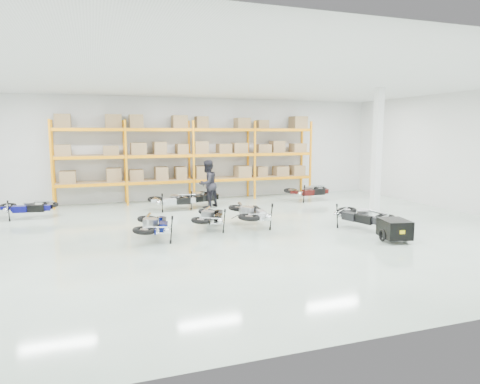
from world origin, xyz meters
name	(u,v)px	position (x,y,z in m)	size (l,w,h in m)	color
room	(239,158)	(0.00, 0.00, 2.25)	(18.00, 18.00, 18.00)	silver
pallet_rack	(191,149)	(0.00, 6.45, 2.26)	(11.28, 0.98, 3.62)	orange
structural_column	(377,154)	(5.20, 0.50, 2.25)	(0.25, 0.25, 4.50)	white
moto_blue_centre	(154,221)	(-2.55, -0.09, 0.54)	(0.79, 1.77, 1.08)	#070E4A
moto_silver_left	(250,209)	(0.57, 0.55, 0.59)	(0.85, 1.92, 1.18)	silver
moto_black_far_left	(211,213)	(-0.70, 0.66, 0.51)	(0.75, 1.68, 1.03)	black
moto_touring_right	(361,212)	(3.71, -0.82, 0.55)	(0.80, 1.80, 1.10)	black
trailer	(394,229)	(3.71, -2.41, 0.35)	(0.85, 1.49, 0.60)	black
moto_back_a	(27,204)	(-6.32, 4.41, 0.51)	(0.74, 1.68, 1.02)	#0B0B67
moto_back_b	(174,197)	(-1.19, 4.31, 0.52)	(0.75, 1.70, 1.04)	#B6BBC1
moto_back_c	(197,194)	(-0.19, 4.62, 0.53)	(0.78, 1.75, 1.07)	black
moto_back_d	(308,188)	(4.83, 4.69, 0.55)	(0.80, 1.81, 1.11)	#420E0D
person_back	(208,184)	(0.21, 4.50, 0.95)	(0.93, 0.72, 1.91)	black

